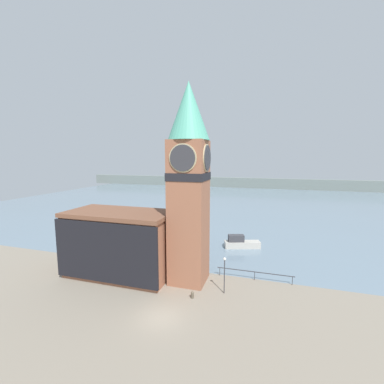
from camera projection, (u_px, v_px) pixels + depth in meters
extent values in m
plane|color=gray|center=(160.00, 318.00, 24.34)|extent=(160.00, 160.00, 0.00)
cube|color=slate|center=(241.00, 200.00, 91.33)|extent=(160.00, 120.00, 0.00)
cube|color=slate|center=(250.00, 183.00, 128.92)|extent=(180.00, 3.00, 5.00)
cube|color=#333338|center=(255.00, 272.00, 31.72)|extent=(9.36, 0.08, 0.08)
cylinder|color=#333338|center=(220.00, 271.00, 33.05)|extent=(0.07, 0.07, 1.05)
cylinder|color=#333338|center=(255.00, 276.00, 31.79)|extent=(0.07, 0.07, 1.05)
cylinder|color=#333338|center=(292.00, 281.00, 30.52)|extent=(0.07, 0.07, 1.05)
cube|color=#935B42|center=(189.00, 213.00, 30.63)|extent=(4.19, 4.19, 17.08)
cube|color=black|center=(189.00, 176.00, 30.05)|extent=(4.31, 4.31, 0.90)
cylinder|color=tan|center=(183.00, 158.00, 27.72)|extent=(3.15, 0.12, 3.15)
cylinder|color=#333338|center=(182.00, 158.00, 27.65)|extent=(2.87, 0.12, 2.87)
cylinder|color=tan|center=(207.00, 158.00, 29.15)|extent=(0.12, 3.15, 3.15)
cylinder|color=#333338|center=(207.00, 158.00, 29.12)|extent=(0.12, 2.87, 2.87)
cone|color=#51A88E|center=(189.00, 111.00, 29.06)|extent=(4.81, 4.81, 6.56)
cube|color=#935B42|center=(120.00, 245.00, 33.10)|extent=(13.12, 6.42, 7.82)
cube|color=brown|center=(119.00, 213.00, 32.55)|extent=(13.52, 6.82, 0.50)
cube|color=black|center=(104.00, 253.00, 29.89)|extent=(13.62, 0.30, 7.19)
cube|color=#B7B2A8|center=(242.00, 244.00, 43.27)|extent=(6.14, 3.44, 1.08)
cube|color=#38383D|center=(236.00, 238.00, 43.10)|extent=(2.84, 1.94, 1.12)
cylinder|color=brown|center=(192.00, 295.00, 27.71)|extent=(0.33, 0.33, 0.59)
sphere|color=brown|center=(192.00, 293.00, 27.67)|extent=(0.34, 0.34, 0.34)
cylinder|color=#2D2D33|center=(224.00, 277.00, 28.51)|extent=(0.10, 0.10, 3.91)
sphere|color=silver|center=(225.00, 259.00, 28.23)|extent=(0.32, 0.32, 0.32)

